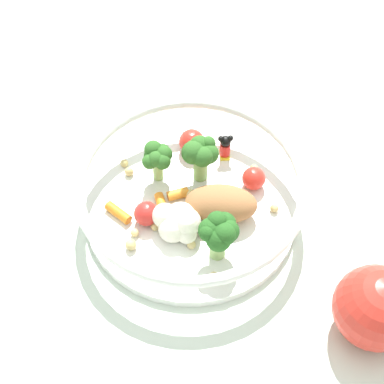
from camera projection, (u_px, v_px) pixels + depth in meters
The scene contains 3 objects.
ground_plane at pixel (176, 207), 0.65m from camera, with size 2.40×2.40×0.00m, color silver.
food_container at pixel (194, 194), 0.62m from camera, with size 0.25×0.25×0.07m.
loose_apple at pixel (376, 308), 0.54m from camera, with size 0.08×0.08×0.09m.
Camera 1 is at (-0.14, 0.35, 0.53)m, focal length 54.22 mm.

